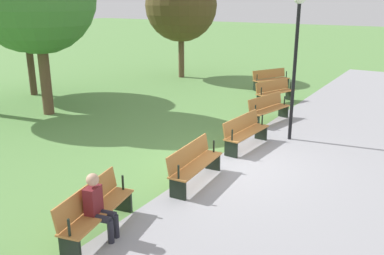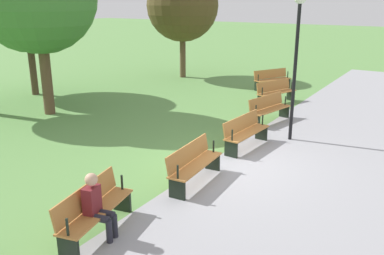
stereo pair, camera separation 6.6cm
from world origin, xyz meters
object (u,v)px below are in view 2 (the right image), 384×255
Objects in this scene: bench_1 at (276,91)px; bench_4 at (193,163)px; bench_3 at (245,131)px; person_seated at (97,204)px; bench_5 at (94,208)px; lamp_post at (297,41)px; bench_0 at (272,79)px; bench_2 at (269,108)px; tree_3 at (182,5)px; tree_0 at (26,8)px.

bench_1 is 1.01× the size of bench_4.
bench_1 is 8.17m from bench_4.
bench_3 is 1.57× the size of person_seated.
bench_3 is 5.47m from bench_5.
bench_3 is 2.89m from lamp_post.
person_seated is 7.32m from lamp_post.
bench_0 and bench_2 have the same top height.
lamp_post is (-6.80, 1.24, 2.42)m from bench_5.
bench_4 is 0.34× the size of tree_3.
bench_0 and bench_3 have the same top height.
lamp_post is (-4.09, 0.85, 2.42)m from bench_4.
lamp_post is (-0.03, 11.48, -0.75)m from tree_0.
bench_5 is (8.17, 0.00, 0.00)m from bench_2.
tree_0 is at bearing -92.95° from bench_3.
tree_3 reaches higher than bench_4.
bench_1 is 2.74m from bench_2.
bench_2 is 1.00× the size of bench_5.
bench_0 is 5.47m from bench_2.
tree_3 is at bearing -165.03° from bench_5.
bench_2 is at bearing -137.89° from lamp_post.
lamp_post reaches higher than bench_1.
bench_0 is at bearing -154.20° from lamp_post.
bench_1 is at bearing 53.15° from bench_0.
tree_3 is 1.32× the size of lamp_post.
person_seated is 0.29× the size of lamp_post.
bench_4 is at bearing -11.71° from lamp_post.
tree_3 is at bearing -149.94° from bench_4.
tree_0 is at bearing -24.75° from tree_3.
bench_4 is at bearing 69.11° from tree_0.
tree_0 reaches higher than person_seated.
bench_1 is 0.99× the size of bench_2.
person_seated is at bearing -8.71° from bench_4.
person_seated is at bearing -8.86° from lamp_post.
person_seated is (8.25, 0.16, 0.16)m from bench_2.
bench_4 is (8.09, 1.16, 0.00)m from bench_1.
tree_3 is (-8.23, -7.44, 3.20)m from bench_3.
tree_0 reaches higher than lamp_post.
bench_5 is 7.33m from lamp_post.
bench_4 is at bearing 34.16° from tree_3.
lamp_post reaches higher than bench_2.
bench_1 and bench_5 have the same top height.
bench_0 is 13.43m from bench_5.
bench_3 is 1.00× the size of bench_4.
person_seated is at bearing 25.40° from bench_1.
bench_0 is 0.97× the size of bench_1.
bench_1 is (2.49, 1.13, 0.00)m from bench_0.
tree_3 is at bearing -164.62° from person_seated.
tree_3 reaches higher than bench_5.
person_seated reaches higher than bench_3.
person_seated reaches higher than bench_5.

